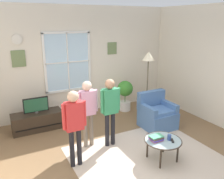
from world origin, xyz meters
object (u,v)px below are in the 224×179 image
object	(u,v)px
cup	(169,137)
remote_near_books	(157,139)
coffee_table	(163,141)
potted_plant_by_window	(125,93)
person_green_shirt	(110,105)
person_red_shirt	(74,120)
floor_lamp	(148,63)
tv_stand	(38,121)
television	(36,105)
remote_near_cup	(172,141)
book_stack	(156,138)
person_pink_shirt	(88,106)
armchair	(157,115)

from	to	relation	value
cup	remote_near_books	bearing A→B (deg)	148.84
coffee_table	potted_plant_by_window	distance (m)	2.63
coffee_table	potted_plant_by_window	xyz separation A→B (m)	(0.68, 2.54, 0.14)
person_green_shirt	person_red_shirt	size ratio (longest dim) A/B	1.01
person_red_shirt	floor_lamp	bearing A→B (deg)	26.80
tv_stand	person_red_shirt	bearing A→B (deg)	-79.38
person_green_shirt	remote_near_books	bearing A→B (deg)	-58.90
television	remote_near_cup	distance (m)	3.23
floor_lamp	book_stack	bearing A→B (deg)	-120.76
television	person_red_shirt	xyz separation A→B (m)	(0.35, -1.84, 0.27)
coffee_table	remote_near_cup	distance (m)	0.18
coffee_table	book_stack	size ratio (longest dim) A/B	2.88
remote_near_cup	person_pink_shirt	size ratio (longest dim) A/B	0.10
tv_stand	person_pink_shirt	bearing A→B (deg)	-57.88
person_pink_shirt	remote_near_cup	bearing A→B (deg)	-46.99
cup	person_pink_shirt	xyz separation A→B (m)	(-1.15, 1.19, 0.41)
television	cup	size ratio (longest dim) A/B	5.41
coffee_table	television	bearing A→B (deg)	127.40
potted_plant_by_window	floor_lamp	distance (m)	1.23
television	person_red_shirt	size ratio (longest dim) A/B	0.40
floor_lamp	person_green_shirt	bearing A→B (deg)	-150.73
person_pink_shirt	person_red_shirt	world-z (taller)	person_red_shirt
person_green_shirt	floor_lamp	size ratio (longest dim) A/B	0.81
person_pink_shirt	floor_lamp	size ratio (longest dim) A/B	0.79
person_red_shirt	person_green_shirt	bearing A→B (deg)	22.14
armchair	book_stack	xyz separation A→B (m)	(-0.93, -1.16, 0.14)
armchair	remote_near_books	distance (m)	1.46
armchair	person_red_shirt	size ratio (longest dim) A/B	0.60
potted_plant_by_window	floor_lamp	bearing A→B (deg)	-69.84
television	cup	distance (m)	3.17
person_red_shirt	floor_lamp	xyz separation A→B (m)	(2.45, 1.24, 0.61)
television	coffee_table	world-z (taller)	television
book_stack	floor_lamp	distance (m)	2.32
book_stack	potted_plant_by_window	size ratio (longest dim) A/B	0.28
armchair	person_green_shirt	bearing A→B (deg)	-169.90
person_pink_shirt	person_red_shirt	xyz separation A→B (m)	(-0.47, -0.55, 0.01)
cup	potted_plant_by_window	world-z (taller)	potted_plant_by_window
person_green_shirt	potted_plant_by_window	size ratio (longest dim) A/B	1.63
person_red_shirt	remote_near_books	bearing A→B (deg)	-20.25
tv_stand	television	bearing A→B (deg)	-90.00
book_stack	floor_lamp	bearing A→B (deg)	59.24
book_stack	person_red_shirt	world-z (taller)	person_red_shirt
coffee_table	person_red_shirt	distance (m)	1.70
tv_stand	remote_near_books	distance (m)	2.96
tv_stand	armchair	distance (m)	2.94
tv_stand	book_stack	size ratio (longest dim) A/B	4.78
tv_stand	potted_plant_by_window	size ratio (longest dim) A/B	1.32
television	coffee_table	distance (m)	3.07
potted_plant_by_window	floor_lamp	size ratio (longest dim) A/B	0.50
person_pink_shirt	potted_plant_by_window	bearing A→B (deg)	39.05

